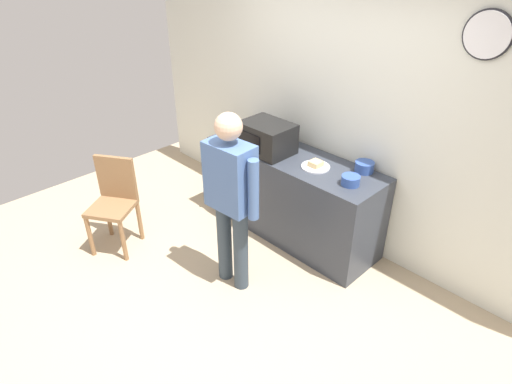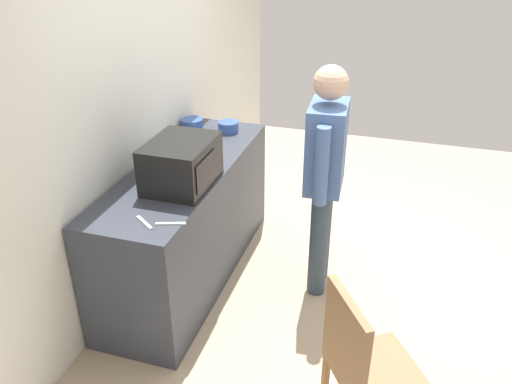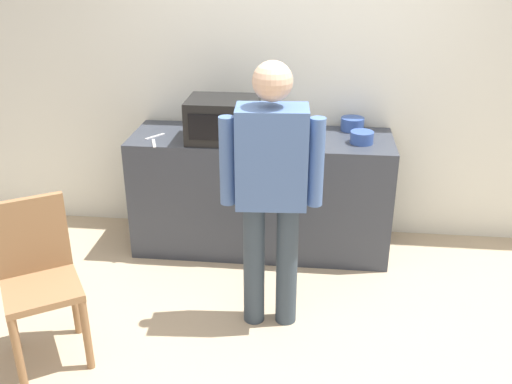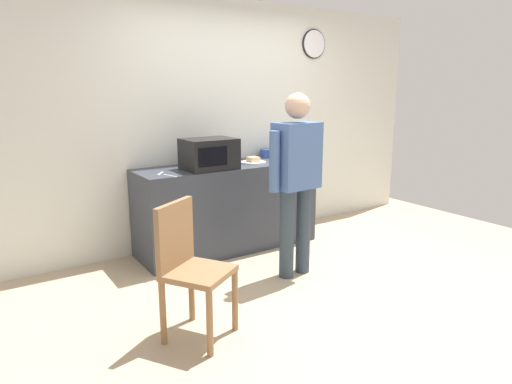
{
  "view_description": "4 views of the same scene",
  "coord_description": "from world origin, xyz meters",
  "views": [
    {
      "loc": [
        2.24,
        -1.74,
        2.79
      ],
      "look_at": [
        -0.19,
        0.65,
        0.75
      ],
      "focal_mm": 30.59,
      "sensor_mm": 36.0,
      "label": 1
    },
    {
      "loc": [
        -3.23,
        -0.22,
        2.42
      ],
      "look_at": [
        -0.26,
        0.69,
        0.79
      ],
      "focal_mm": 36.49,
      "sensor_mm": 36.0,
      "label": 2
    },
    {
      "loc": [
        0.15,
        -2.75,
        2.23
      ],
      "look_at": [
        -0.23,
        0.74,
        0.67
      ],
      "focal_mm": 40.39,
      "sensor_mm": 36.0,
      "label": 3
    },
    {
      "loc": [
        -2.55,
        -2.83,
        1.68
      ],
      "look_at": [
        -0.26,
        0.65,
        0.72
      ],
      "focal_mm": 31.92,
      "sensor_mm": 36.0,
      "label": 4
    }
  ],
  "objects": [
    {
      "name": "cereal_bowl",
      "position": [
        0.47,
        1.15,
        0.94
      ],
      "size": [
        0.16,
        0.16,
        0.08
      ],
      "primitive_type": "cylinder",
      "color": "#33519E",
      "rests_on": "kitchen_counter"
    },
    {
      "name": "microwave",
      "position": [
        -0.5,
        1.11,
        1.05
      ],
      "size": [
        0.5,
        0.39,
        0.3
      ],
      "color": "black",
      "rests_on": "kitchen_counter"
    },
    {
      "name": "salad_bowl",
      "position": [
        0.42,
        1.44,
        0.95
      ],
      "size": [
        0.17,
        0.17,
        0.1
      ],
      "primitive_type": "cylinder",
      "color": "#33519E",
      "rests_on": "kitchen_counter"
    },
    {
      "name": "fork_utensil",
      "position": [
        -0.98,
        0.98,
        0.9
      ],
      "size": [
        0.07,
        0.17,
        0.01
      ],
      "primitive_type": "cube",
      "rotation": [
        0.0,
        0.0,
        1.9
      ],
      "color": "silver",
      "rests_on": "kitchen_counter"
    },
    {
      "name": "spoon_utensil",
      "position": [
        -1.01,
        1.12,
        0.9
      ],
      "size": [
        0.12,
        0.15,
        0.01
      ],
      "primitive_type": "cube",
      "rotation": [
        0.0,
        0.0,
        0.94
      ],
      "color": "silver",
      "rests_on": "kitchen_counter"
    },
    {
      "name": "sandwich_plate",
      "position": [
        0.06,
        1.19,
        0.92
      ],
      "size": [
        0.27,
        0.27,
        0.07
      ],
      "color": "white",
      "rests_on": "kitchen_counter"
    },
    {
      "name": "kitchen_counter",
      "position": [
        -0.24,
        1.22,
        0.45
      ],
      "size": [
        1.91,
        0.62,
        0.9
      ],
      "primitive_type": "cube",
      "color": "#333842",
      "rests_on": "ground_plane"
    },
    {
      "name": "person_standing",
      "position": [
        -0.09,
        0.26,
        0.96
      ],
      "size": [
        0.59,
        0.27,
        1.64
      ],
      "color": "#303D4A",
      "rests_on": "ground_plane"
    },
    {
      "name": "back_wall",
      "position": [
        0.0,
        1.6,
        1.3
      ],
      "size": [
        5.4,
        0.13,
        2.6
      ],
      "color": "silver",
      "rests_on": "ground_plane"
    },
    {
      "name": "wooden_chair",
      "position": [
        -1.34,
        -0.18,
        0.52
      ],
      "size": [
        0.55,
        0.55,
        0.94
      ],
      "color": "olive",
      "rests_on": "ground_plane"
    },
    {
      "name": "ground_plane",
      "position": [
        0.0,
        0.0,
        0.0
      ],
      "size": [
        6.0,
        6.0,
        0.0
      ],
      "primitive_type": "plane",
      "color": "tan"
    }
  ]
}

